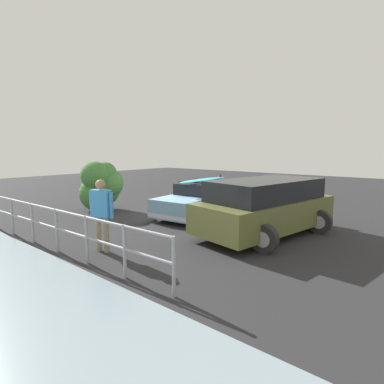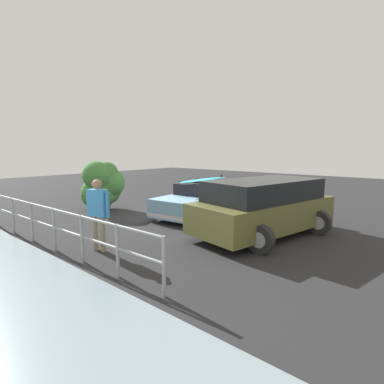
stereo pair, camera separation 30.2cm
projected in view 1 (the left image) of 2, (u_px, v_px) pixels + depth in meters
ground_plane at (182, 215)px, 11.70m from camera, size 44.00×44.00×0.02m
sedan_car at (202, 199)px, 11.87m from camera, size 2.57×4.64×1.54m
suv_car at (266, 206)px, 8.96m from camera, size 3.20×4.92×1.67m
person_bystander at (101, 209)px, 7.39m from camera, size 0.69×0.33×1.82m
railing_fence at (56, 224)px, 7.44m from camera, size 7.78×0.30×1.10m
bush_near_left at (102, 186)px, 12.53m from camera, size 1.57×1.82×2.09m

